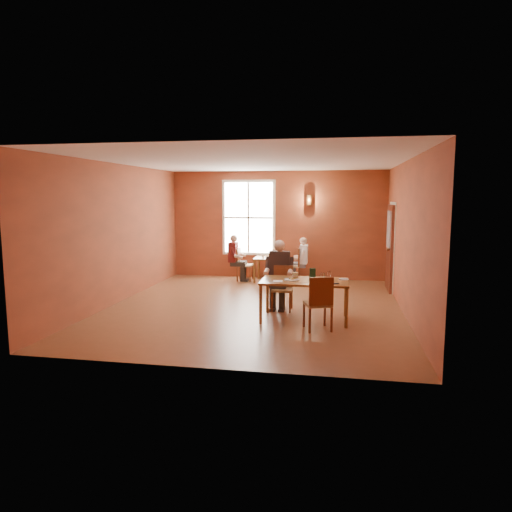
% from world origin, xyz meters
% --- Properties ---
extents(ground, '(6.00, 7.00, 0.01)m').
position_xyz_m(ground, '(0.00, 0.00, 0.00)').
color(ground, brown).
rests_on(ground, ground).
extents(wall_back, '(6.00, 0.04, 3.00)m').
position_xyz_m(wall_back, '(0.00, 3.50, 1.50)').
color(wall_back, brown).
rests_on(wall_back, ground).
extents(wall_front, '(6.00, 0.04, 3.00)m').
position_xyz_m(wall_front, '(0.00, -3.50, 1.50)').
color(wall_front, brown).
rests_on(wall_front, ground).
extents(wall_left, '(0.04, 7.00, 3.00)m').
position_xyz_m(wall_left, '(-3.00, 0.00, 1.50)').
color(wall_left, brown).
rests_on(wall_left, ground).
extents(wall_right, '(0.04, 7.00, 3.00)m').
position_xyz_m(wall_right, '(3.00, 0.00, 1.50)').
color(wall_right, brown).
rests_on(wall_right, ground).
extents(ceiling, '(6.00, 7.00, 0.04)m').
position_xyz_m(ceiling, '(0.00, 0.00, 3.00)').
color(ceiling, white).
rests_on(ceiling, wall_back).
extents(window, '(1.36, 0.10, 1.96)m').
position_xyz_m(window, '(-0.80, 3.45, 1.70)').
color(window, white).
rests_on(window, wall_back).
extents(door, '(0.12, 1.04, 2.10)m').
position_xyz_m(door, '(2.94, 2.30, 1.05)').
color(door, maroon).
rests_on(door, ground).
extents(wall_sconce, '(0.16, 0.16, 0.28)m').
position_xyz_m(wall_sconce, '(0.90, 3.40, 2.20)').
color(wall_sconce, brown).
rests_on(wall_sconce, wall_back).
extents(main_table, '(1.61, 0.90, 0.75)m').
position_xyz_m(main_table, '(1.11, -0.82, 0.38)').
color(main_table, brown).
rests_on(main_table, ground).
extents(chair_diner_main, '(0.40, 0.40, 0.90)m').
position_xyz_m(chair_diner_main, '(0.61, -0.17, 0.45)').
color(chair_diner_main, brown).
rests_on(chair_diner_main, ground).
extents(diner_main, '(0.54, 0.54, 1.36)m').
position_xyz_m(diner_main, '(0.61, -0.20, 0.68)').
color(diner_main, black).
rests_on(diner_main, ground).
extents(chair_empty, '(0.54, 0.54, 0.95)m').
position_xyz_m(chair_empty, '(1.38, -1.41, 0.48)').
color(chair_empty, '#3D240F').
rests_on(chair_empty, ground).
extents(plate_food, '(0.37, 0.37, 0.04)m').
position_xyz_m(plate_food, '(0.86, -0.86, 0.77)').
color(plate_food, white).
rests_on(plate_food, main_table).
extents(sandwich, '(0.12, 0.11, 0.11)m').
position_xyz_m(sandwich, '(0.92, -0.75, 0.81)').
color(sandwich, tan).
rests_on(sandwich, main_table).
extents(goblet_a, '(0.10, 0.10, 0.18)m').
position_xyz_m(goblet_a, '(1.55, -0.74, 0.84)').
color(goblet_a, white).
rests_on(goblet_a, main_table).
extents(goblet_c, '(0.10, 0.10, 0.20)m').
position_xyz_m(goblet_c, '(1.44, -1.00, 0.85)').
color(goblet_c, white).
rests_on(goblet_c, main_table).
extents(menu_stand, '(0.12, 0.08, 0.19)m').
position_xyz_m(menu_stand, '(1.23, -0.55, 0.85)').
color(menu_stand, black).
rests_on(menu_stand, main_table).
extents(knife, '(0.20, 0.08, 0.00)m').
position_xyz_m(knife, '(1.08, -1.09, 0.76)').
color(knife, white).
rests_on(knife, main_table).
extents(napkin, '(0.19, 0.19, 0.01)m').
position_xyz_m(napkin, '(0.63, -1.01, 0.76)').
color(napkin, white).
rests_on(napkin, main_table).
extents(side_plate, '(0.22, 0.22, 0.01)m').
position_xyz_m(side_plate, '(1.82, -0.62, 0.76)').
color(side_plate, white).
rests_on(side_plate, main_table).
extents(sunglasses, '(0.14, 0.07, 0.02)m').
position_xyz_m(sunglasses, '(1.67, -1.09, 0.76)').
color(sunglasses, black).
rests_on(sunglasses, main_table).
extents(second_table, '(0.74, 0.74, 0.65)m').
position_xyz_m(second_table, '(-0.15, 2.93, 0.33)').
color(second_table, brown).
rests_on(second_table, ground).
extents(chair_diner_white, '(0.41, 0.41, 0.93)m').
position_xyz_m(chair_diner_white, '(0.50, 2.93, 0.46)').
color(chair_diner_white, '#3C2214').
rests_on(chair_diner_white, ground).
extents(diner_white, '(0.47, 0.47, 1.17)m').
position_xyz_m(diner_white, '(0.53, 2.93, 0.58)').
color(diner_white, white).
rests_on(diner_white, ground).
extents(chair_diner_maroon, '(0.39, 0.39, 0.89)m').
position_xyz_m(chair_diner_maroon, '(-0.80, 2.93, 0.45)').
color(chair_diner_maroon, '#442310').
rests_on(chair_diner_maroon, ground).
extents(diner_maroon, '(0.49, 0.49, 1.22)m').
position_xyz_m(diner_maroon, '(-0.83, 2.93, 0.61)').
color(diner_maroon, maroon).
rests_on(diner_maroon, ground).
extents(cup_a, '(0.12, 0.12, 0.09)m').
position_xyz_m(cup_a, '(0.02, 2.82, 0.70)').
color(cup_a, silver).
rests_on(cup_a, second_table).
extents(cup_b, '(0.11, 0.11, 0.09)m').
position_xyz_m(cup_b, '(-0.32, 3.02, 0.70)').
color(cup_b, white).
rests_on(cup_b, second_table).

